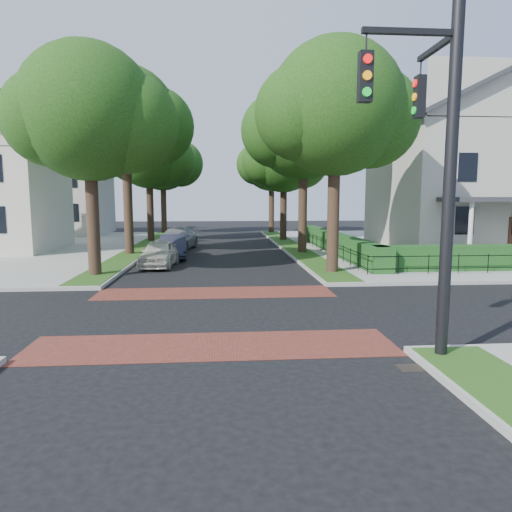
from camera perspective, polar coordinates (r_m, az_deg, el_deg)
The scene contains 23 objects.
ground at distance 14.51m, azimuth -5.26°, elevation -7.17°, with size 120.00×120.00×0.00m, color black.
sidewalk_ne at distance 38.43m, azimuth 25.67°, elevation 1.22°, with size 30.00×30.00×0.15m, color gray.
crosswalk_far at distance 17.63m, azimuth -5.12°, elevation -4.58°, with size 9.00×2.20×0.01m, color maroon.
crosswalk_near at distance 11.44m, azimuth -5.48°, elevation -11.12°, with size 9.00×2.20×0.01m, color maroon.
storm_drain at distance 10.56m, azimuth 19.04°, elevation -13.07°, with size 0.65×0.45×0.01m, color black.
grass_strip_ne at distance 33.73m, azimuth 4.39°, elevation 1.33°, with size 1.60×29.80×0.02m, color #234F16.
grass_strip_nw at distance 33.81m, azimuth -14.02°, elevation 1.14°, with size 1.60×29.80×0.02m, color #234F16.
tree_right_near at distance 22.33m, azimuth 10.02°, elevation 17.49°, with size 7.75×6.67×10.66m.
tree_right_mid at distance 30.12m, azimuth 6.11°, elevation 15.54°, with size 8.25×7.09×11.22m.
tree_right_far at distance 38.80m, azimuth 3.60°, elevation 12.07°, with size 7.25×6.23×9.74m.
tree_right_back at distance 47.73m, azimuth 2.06°, elevation 11.59°, with size 7.50×6.45×10.20m.
tree_left_near at distance 22.32m, azimuth -19.81°, elevation 16.25°, with size 7.50×6.45×10.20m.
tree_left_mid at distance 30.21m, azimuth -15.74°, elevation 15.98°, with size 8.00×6.88×11.48m.
tree_left_far at distance 38.85m, azimuth -13.08°, elevation 12.21°, with size 7.00×6.02×9.86m.
tree_left_back at distance 47.78m, azimuth -11.44°, elevation 11.63°, with size 7.75×6.66×10.44m.
hedge_main_road at distance 30.14m, azimuth 9.92°, elevation 1.67°, with size 1.00×18.00×1.20m, color #184317.
fence_main_road at distance 29.96m, azimuth 8.43°, elevation 1.38°, with size 0.06×18.00×0.90m, color black, non-canonical shape.
house_victorian at distance 34.68m, azimuth 25.90°, elevation 10.49°, with size 13.00×13.05×12.48m.
house_left_far at distance 48.68m, azimuth -23.56°, elevation 8.30°, with size 10.00×9.00×10.14m.
traffic_signal at distance 10.77m, azimuth 21.75°, elevation 12.64°, with size 2.17×2.00×8.00m.
parked_car_front at distance 24.66m, azimuth -12.00°, elevation 0.31°, with size 1.67×4.16×1.42m, color beige.
parked_car_middle at distance 27.92m, azimuth -10.29°, elevation 1.16°, with size 1.51×4.34×1.43m, color #232434.
parked_car_rear at distance 32.77m, azimuth -9.81°, elevation 2.14°, with size 2.16×5.31×1.54m, color gray.
Camera 1 is at (0.23, -14.06, 3.59)m, focal length 32.00 mm.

